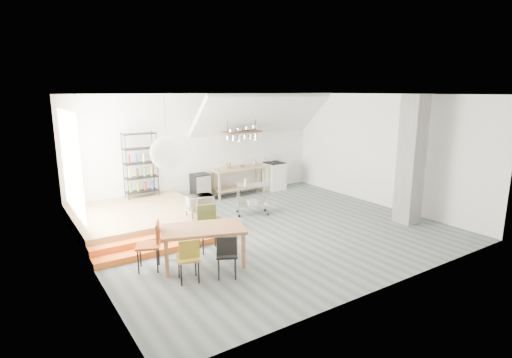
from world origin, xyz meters
TOP-DOWN VIEW (x-y plane):
  - floor at (0.00, 0.00)m, footprint 8.00×8.00m
  - wall_back at (0.00, 3.50)m, footprint 8.00×0.04m
  - wall_left at (-4.00, 0.00)m, footprint 0.04×7.00m
  - wall_right at (4.00, 0.00)m, footprint 0.04×7.00m
  - ceiling at (0.00, 0.00)m, footprint 8.00×7.00m
  - slope_ceiling at (1.80, 2.90)m, footprint 4.40×1.44m
  - window_pane at (-3.98, 1.50)m, footprint 0.02×2.50m
  - platform at (-2.50, 2.00)m, footprint 3.00×3.00m
  - step_lower at (-2.50, 0.05)m, footprint 3.00×0.35m
  - step_upper at (-2.50, 0.40)m, footprint 3.00×0.35m
  - concrete_column at (3.30, -1.50)m, footprint 0.50×0.50m
  - kitchen_counter at (1.10, 3.15)m, footprint 1.80×0.60m
  - stove at (2.50, 3.16)m, footprint 0.60×0.60m
  - pot_rack at (1.13, 2.92)m, footprint 1.20×0.50m
  - wire_shelving at (-2.00, 3.20)m, footprint 0.88×0.38m
  - microwave_shelf at (-1.40, 0.75)m, footprint 0.60×0.40m
  - paper_lantern at (-2.71, -0.75)m, footprint 0.60×0.60m
  - dining_table at (-2.14, -0.95)m, footprint 1.77×1.34m
  - chair_mustard at (-2.69, -1.50)m, footprint 0.46×0.46m
  - chair_black at (-2.06, -1.72)m, footprint 0.51×0.51m
  - chair_olive at (-1.73, -0.33)m, footprint 0.52×0.52m
  - chair_red at (-3.04, -0.64)m, footprint 0.56×0.56m
  - rolling_cart at (0.37, 1.21)m, footprint 0.95×0.77m
  - mini_fridge at (-0.22, 3.20)m, footprint 0.49×0.49m
  - microwave at (-1.40, 0.75)m, footprint 0.63×0.46m
  - bowl at (1.21, 3.10)m, footprint 0.26×0.26m

SIDE VIEW (x-z plane):
  - floor at x=0.00m, z-range 0.00..0.00m
  - step_lower at x=-2.50m, z-range 0.00..0.13m
  - step_upper at x=-2.50m, z-range 0.00..0.27m
  - platform at x=-2.50m, z-range 0.00..0.40m
  - mini_fridge at x=-0.22m, z-range 0.00..0.84m
  - stove at x=2.50m, z-range -0.11..1.07m
  - chair_black at x=-2.06m, z-range 0.08..0.89m
  - chair_mustard at x=-2.69m, z-range 0.08..0.90m
  - rolling_cart at x=0.37m, z-range 0.12..0.96m
  - microwave_shelf at x=-1.40m, z-range 0.46..0.63m
  - chair_red at x=-3.04m, z-range 0.09..1.02m
  - chair_olive at x=-1.73m, z-range 0.09..1.04m
  - kitchen_counter at x=1.10m, z-range 0.17..1.08m
  - dining_table at x=-2.14m, z-range 0.29..1.03m
  - microwave at x=-1.40m, z-range 0.56..0.89m
  - bowl at x=1.21m, z-range 0.91..0.96m
  - wire_shelving at x=-2.00m, z-range 0.43..2.23m
  - wall_back at x=0.00m, z-range 0.00..3.20m
  - wall_left at x=-4.00m, z-range 0.00..3.20m
  - wall_right at x=4.00m, z-range 0.00..3.20m
  - concrete_column at x=3.30m, z-range 0.00..3.20m
  - window_pane at x=-3.98m, z-range 0.70..2.90m
  - pot_rack at x=1.13m, z-range 1.26..2.69m
  - paper_lantern at x=-2.71m, z-range 1.90..2.50m
  - slope_ceiling at x=1.80m, z-range 1.89..3.21m
  - ceiling at x=0.00m, z-range 3.19..3.21m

